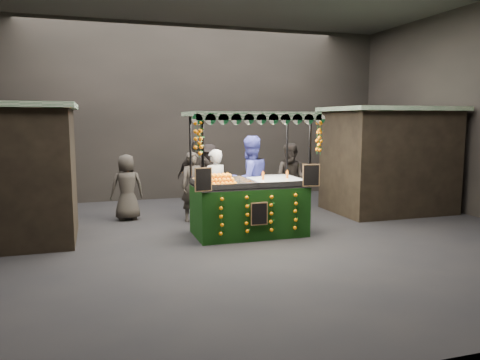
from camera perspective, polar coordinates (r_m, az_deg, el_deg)
name	(u,v)px	position (r m, az deg, el deg)	size (l,w,h in m)	color
ground	(238,238)	(9.12, -0.27, -7.15)	(12.00, 12.00, 0.00)	black
market_hall	(238,61)	(8.89, -0.28, 14.45)	(12.10, 10.10, 5.05)	black
neighbour_stall_right	(388,159)	(12.19, 17.74, 2.43)	(3.00, 2.20, 2.60)	black
juice_stall	(250,197)	(9.25, 1.20, -2.14)	(2.52, 1.48, 2.44)	black
vendor_grey	(214,188)	(10.06, -3.16, -0.95)	(0.69, 0.54, 1.66)	gray
vendor_blue	(250,181)	(10.05, 1.20, -0.12)	(1.08, 0.92, 1.95)	navy
shopper_0	(193,187)	(10.55, -5.76, -0.81)	(0.60, 0.42, 1.58)	#2E2925
shopper_1	(292,179)	(11.27, 6.37, 0.10)	(1.07, 1.02, 1.73)	black
shopper_2	(198,177)	(11.34, -5.19, 0.37)	(1.13, 0.97, 1.81)	black
shopper_3	(209,172)	(13.49, -3.79, 1.03)	(1.18, 0.99, 1.59)	black
shopper_4	(127,187)	(10.93, -13.71, -0.87)	(0.79, 0.56, 1.52)	#2C2824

